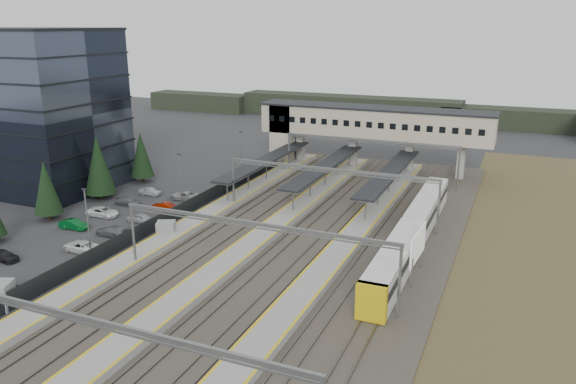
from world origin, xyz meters
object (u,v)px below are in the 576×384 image
at_px(footbridge, 358,125).
at_px(train, 412,233).
at_px(office_building, 31,109).
at_px(relay_cabin_far, 166,230).
at_px(billboard, 418,247).

relative_size(footbridge, train, 1.07).
xyz_separation_m(office_building, train, (60.00, -3.31, -10.25)).
xyz_separation_m(office_building, footbridge, (43.70, 30.00, -4.26)).
height_order(office_building, footbridge, office_building).
xyz_separation_m(relay_cabin_far, footbridge, (11.85, 41.29, 6.94)).
relative_size(train, billboard, 6.16).
distance_m(office_building, train, 60.96).
relative_size(office_building, relay_cabin_far, 8.96).
bearing_deg(relay_cabin_far, billboard, 0.34).
xyz_separation_m(relay_cabin_far, billboard, (30.09, 0.18, 2.52)).
distance_m(relay_cabin_far, billboard, 30.20).
bearing_deg(footbridge, billboard, -66.07).
bearing_deg(relay_cabin_far, train, 15.83).
xyz_separation_m(relay_cabin_far, train, (28.15, 7.98, 0.95)).
relative_size(office_building, footbridge, 0.60).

